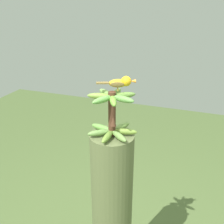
# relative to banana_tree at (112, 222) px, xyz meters

# --- Properties ---
(banana_tree) EXTENTS (0.28, 0.28, 1.38)m
(banana_tree) POSITION_rel_banana_tree_xyz_m (0.00, 0.00, 0.00)
(banana_tree) COLOR #5B663D
(banana_tree) RESTS_ON ground
(banana_bunch) EXTENTS (0.30, 0.29, 0.27)m
(banana_bunch) POSITION_rel_banana_tree_xyz_m (-0.00, 0.00, 0.83)
(banana_bunch) COLOR #4C2D1E
(banana_bunch) RESTS_ON banana_tree
(perched_bird) EXTENTS (0.22, 0.10, 0.08)m
(perched_bird) POSITION_rel_banana_tree_xyz_m (-0.04, -0.04, 1.01)
(perched_bird) COLOR #C68933
(perched_bird) RESTS_ON banana_bunch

